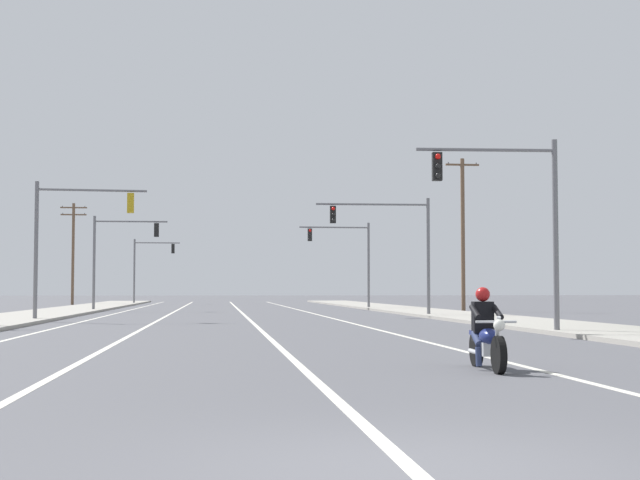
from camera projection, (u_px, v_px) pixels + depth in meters
ground_plane at (411, 468)px, 7.20m from camera, size 400.00×400.00×0.00m
lane_stripe_center at (243, 314)px, 51.84m from camera, size 0.16×100.00×0.01m
lane_stripe_left at (170, 314)px, 51.37m from camera, size 0.16×100.00×0.01m
lane_stripe_right at (314, 314)px, 52.31m from camera, size 0.16×100.00×0.01m
lane_stripe_far_left at (112, 314)px, 51.00m from camera, size 0.16×100.00×0.01m
sidewalk_kerb_right at (452, 315)px, 48.13m from camera, size 4.40×110.00×0.14m
sidewalk_kerb_left at (29, 316)px, 45.64m from camera, size 4.40×110.00×0.14m
motorcycle_with_rider at (486, 337)px, 15.99m from camera, size 0.70×2.19×1.46m
traffic_signal_near_right at (516, 206)px, 28.73m from camera, size 4.55×0.41×6.20m
traffic_signal_near_left at (69, 229)px, 40.23m from camera, size 4.87×0.56×6.20m
traffic_signal_mid_right at (395, 237)px, 47.24m from camera, size 5.99×0.37×6.20m
traffic_signal_mid_left at (115, 248)px, 59.01m from camera, size 4.79×0.37×6.20m
traffic_signal_far_right at (349, 252)px, 64.82m from camera, size 5.10×0.42×6.20m
traffic_signal_far_left at (147, 261)px, 86.20m from camera, size 4.35×0.37×6.20m
utility_pole_right_far at (463, 231)px, 58.67m from camera, size 2.21×0.26×9.92m
utility_pole_left_far at (73, 250)px, 83.01m from camera, size 2.40×0.26×9.32m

